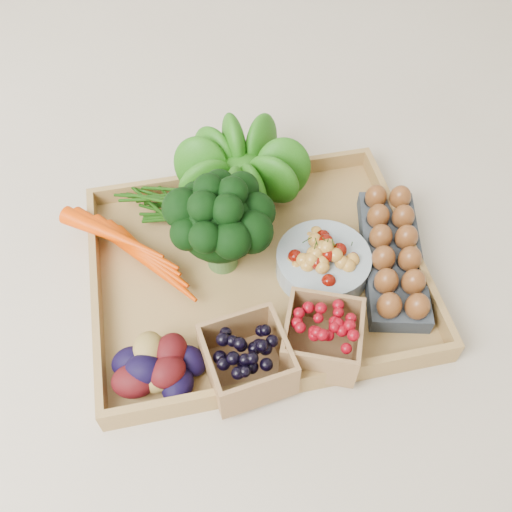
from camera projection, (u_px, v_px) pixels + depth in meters
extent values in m
plane|color=beige|center=(256.00, 277.00, 1.00)|extent=(4.00, 4.00, 0.00)
cube|color=#AD8548|center=(256.00, 274.00, 0.99)|extent=(0.55, 0.45, 0.01)
sphere|color=#19530D|center=(241.00, 166.00, 1.03)|extent=(0.16, 0.16, 0.16)
cylinder|color=#8C9EA5|center=(323.00, 263.00, 0.97)|extent=(0.16, 0.16, 0.04)
cube|color=#333941|center=(392.00, 258.00, 0.98)|extent=(0.16, 0.29, 0.03)
cube|color=black|center=(247.00, 359.00, 0.84)|extent=(0.13, 0.13, 0.08)
cube|color=maroon|center=(322.00, 337.00, 0.86)|extent=(0.15, 0.15, 0.08)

